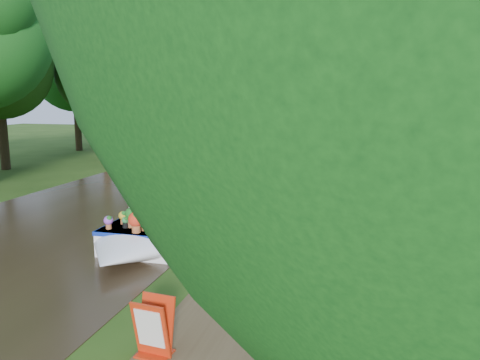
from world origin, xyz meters
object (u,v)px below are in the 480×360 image
at_px(second_boat, 255,159).
at_px(sandwich_board, 153,330).
at_px(plant_boat, 195,194).
at_px(pedestrian_dark, 334,149).
at_px(pedestrian_pink, 335,146).

relative_size(second_boat, sandwich_board, 7.07).
bearing_deg(plant_boat, second_boat, 92.34).
xyz_separation_m(second_boat, sandwich_board, (3.20, -21.63, -0.06)).
xyz_separation_m(plant_boat, pedestrian_dark, (4.15, 16.03, 0.04)).
height_order(plant_boat, sandwich_board, plant_boat).
relative_size(second_boat, pedestrian_pink, 4.50).
bearing_deg(second_boat, plant_boat, -95.30).
relative_size(plant_boat, second_boat, 1.85).
bearing_deg(plant_boat, pedestrian_dark, 75.49).
xyz_separation_m(sandwich_board, pedestrian_pink, (1.34, 27.88, 0.35)).
bearing_deg(sandwich_board, pedestrian_dark, 92.56).
distance_m(plant_boat, second_boat, 12.28).
distance_m(pedestrian_pink, pedestrian_dark, 2.49).
distance_m(plant_boat, pedestrian_pink, 18.96).
distance_m(sandwich_board, pedestrian_dark, 25.43).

